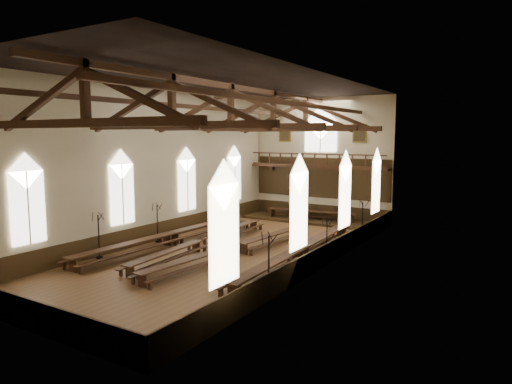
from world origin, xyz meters
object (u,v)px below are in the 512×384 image
refectory_row_c (236,248)px  high_table (311,212)px  candelabrum_left_far (213,218)px  candelabrum_right_mid (327,247)px  refectory_row_a (171,236)px  candelabrum_left_mid (158,230)px  dais (311,220)px  refectory_row_d (301,250)px  candelabrum_left_near (99,244)px  refectory_row_b (204,241)px  candelabrum_right_near (269,275)px  candelabrum_right_far (362,227)px

refectory_row_c → high_table: bearing=94.2°
refectory_row_c → candelabrum_left_far: size_ratio=6.08×
high_table → candelabrum_right_mid: candelabrum_right_mid is taller
refectory_row_a → candelabrum_left_mid: candelabrum_left_mid is taller
candelabrum_right_mid → refectory_row_c: bearing=-156.3°
refectory_row_a → dais: 12.68m
dais → candelabrum_left_far: bearing=-133.0°
refectory_row_d → candelabrum_left_far: candelabrum_left_far is taller
dais → candelabrum_left_near: 17.44m
high_table → candelabrum_left_near: size_ratio=2.78×
candelabrum_left_mid → dais: bearing=65.1°
candelabrum_left_mid → candelabrum_right_mid: candelabrum_left_mid is taller
refectory_row_b → candelabrum_right_near: (7.46, -4.98, 0.35)m
candelabrum_left_near → refectory_row_a: bearing=75.2°
refectory_row_d → candelabrum_right_near: bearing=-78.0°
candelabrum_left_mid → candelabrum_left_far: bearing=90.0°
refectory_row_c → candelabrum_left_far: bearing=135.3°
refectory_row_b → candelabrum_left_mid: bearing=-176.3°
refectory_row_a → high_table: 12.67m
refectory_row_c → dais: bearing=94.2°
candelabrum_left_near → candelabrum_right_mid: 12.81m
candelabrum_left_near → candelabrum_left_far: bearing=90.0°
refectory_row_b → candelabrum_right_near: size_ratio=4.97×
dais → high_table: high_table is taller
candelabrum_right_mid → candelabrum_right_far: size_ratio=0.88×
refectory_row_d → dais: (-4.40, 10.96, -0.47)m
candelabrum_right_near → candelabrum_left_mid: bearing=156.8°
candelabrum_left_far → candelabrum_right_mid: 11.89m
candelabrum_left_far → refectory_row_c: bearing=-44.7°
refectory_row_a → candelabrum_left_near: candelabrum_left_near is taller
candelabrum_right_far → refectory_row_c: bearing=-120.1°
high_table → candelabrum_right_mid: 11.59m
refectory_row_d → candelabrum_right_near: (1.20, -5.64, 0.27)m
candelabrum_left_far → candelabrum_right_far: (11.10, 1.81, 0.12)m
refectory_row_c → candelabrum_left_far: (-6.38, 6.33, 0.19)m
refectory_row_a → candelabrum_right_mid: size_ratio=6.24×
dais → candelabrum_left_far: (-5.50, -5.88, 0.60)m
refectory_row_b → candelabrum_right_far: 10.62m
high_table → candelabrum_left_near: 17.42m
candelabrum_left_mid → candelabrum_left_far: 5.97m
candelabrum_right_far → refectory_row_a: bearing=-141.6°
high_table → candelabrum_right_far: candelabrum_right_far is taller
high_table → candelabrum_right_near: bearing=-71.4°
candelabrum_right_mid → high_table: bearing=118.9°
refectory_row_d → candelabrum_right_mid: 1.46m
candelabrum_right_near → candelabrum_right_far: 12.52m
refectory_row_a → candelabrum_right_far: (9.88, 7.84, 0.24)m
refectory_row_c → candelabrum_right_near: candelabrum_right_near is taller
candelabrum_right_near → candelabrum_right_mid: size_ratio=1.16×
dais → candelabrum_left_near: candelabrum_left_near is taller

